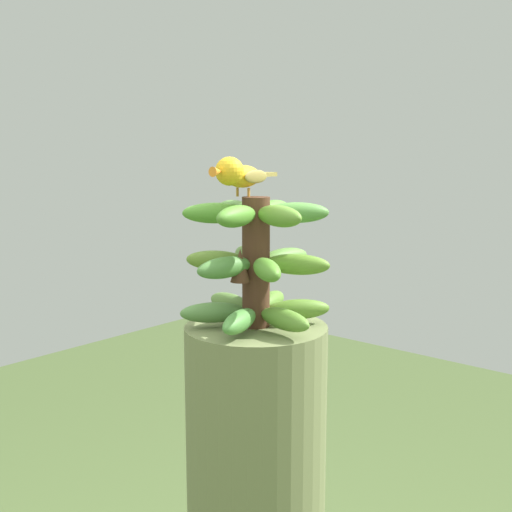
% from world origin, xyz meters
% --- Properties ---
extents(banana_bunch, '(0.29, 0.28, 0.24)m').
position_xyz_m(banana_bunch, '(-0.00, -0.00, 1.49)').
color(banana_bunch, '#4C2D1E').
rests_on(banana_bunch, banana_tree).
extents(perched_bird, '(0.06, 0.18, 0.07)m').
position_xyz_m(perched_bird, '(-0.02, -0.03, 1.65)').
color(perched_bird, '#C68933').
rests_on(perched_bird, banana_bunch).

